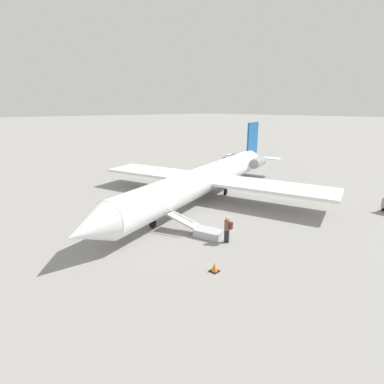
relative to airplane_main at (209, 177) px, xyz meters
The scene contains 5 objects.
ground_plane 2.18m from the airplane_main, 17.61° to the left, with size 600.00×600.00×0.00m, color gray.
airplane_main is the anchor object (origin of this frame).
boarding_stairs 9.22m from the airplane_main, 42.35° to the left, with size 2.19×4.13×1.66m.
passenger 10.18m from the airplane_main, 51.37° to the left, with size 0.42×0.57×1.74m.
traffic_cone_near_stairs 13.78m from the airplane_main, 45.89° to the left, with size 0.46×0.46×0.51m.
Camera 1 is at (19.04, 19.16, 8.38)m, focal length 28.00 mm.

